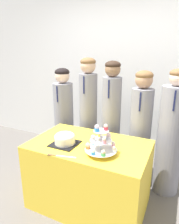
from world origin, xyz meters
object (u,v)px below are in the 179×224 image
Objects in this scene: student_0 at (64,120)px; student_4 at (170,138)px; round_cake at (65,138)px; cake_knife at (57,156)px; cupcake_stand at (101,142)px; student_2 at (111,123)px; student_1 at (88,118)px; student_3 at (140,131)px.

student_4 is (1.46, 0.00, 0.00)m from student_0.
round_cake is 0.25m from cake_knife.
round_cake is at bearing 176.19° from cupcake_stand.
cake_knife is 1.00m from student_2.
student_1 is (0.40, -0.00, 0.09)m from student_0.
cupcake_stand is 1.20m from student_0.
cupcake_stand is at bearing -40.40° from student_0.
cupcake_stand is 0.21× the size of student_3.
cake_knife is 0.17× the size of student_2.
student_3 is at bearing -0.00° from student_0.
student_2 is (0.73, -0.00, 0.07)m from student_0.
round_cake is 0.97× the size of cake_knife.
student_2 reaches higher than cake_knife.
cake_knife is at bearing -80.97° from student_1.
student_4 is (0.97, 0.74, -0.10)m from round_cake.
student_2 is at bearing 66.59° from cake_knife.
cupcake_stand is at bearing -105.09° from student_3.
student_4 is at bearing 0.00° from student_2.
student_4 reaches higher than student_0.
student_4 is at bearing 0.00° from student_1.
student_3 is (0.71, -0.00, -0.08)m from student_1.
student_3 is (0.62, 0.74, -0.09)m from round_cake.
student_2 is at bearing -0.00° from student_0.
cupcake_stand is 0.92m from student_1.
student_0 is at bearing 139.60° from cupcake_stand.
round_cake is at bearing -56.55° from student_0.
cake_knife is 0.99m from student_1.
round_cake is 0.17× the size of student_1.
student_2 is 0.39m from student_3.
round_cake is 0.18× the size of student_3.
cupcake_stand is 0.19× the size of student_2.
cupcake_stand reaches higher than cake_knife.
student_1 is at bearing 180.00° from student_2.
student_2 is (0.18, 0.98, 0.03)m from cake_knife.
cake_knife is (0.06, -0.24, -0.06)m from round_cake.
student_2 is at bearing 72.11° from round_cake.
student_1 is at bearing 123.37° from cupcake_stand.
student_4 is (1.07, 0.00, -0.09)m from student_1.
cupcake_stand is at bearing -126.10° from student_4.
student_2 is (0.33, -0.00, -0.02)m from student_1.
cupcake_stand is at bearing -77.22° from student_2.
student_3 is (0.38, 0.00, -0.05)m from student_2.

